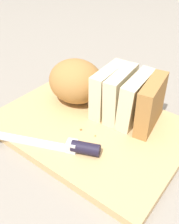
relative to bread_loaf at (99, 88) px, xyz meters
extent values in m
plane|color=gray|center=(0.02, -0.06, -0.07)|extent=(3.00, 3.00, 0.00)
cube|color=tan|center=(0.02, -0.06, -0.06)|extent=(0.41, 0.30, 0.02)
ellipsoid|color=#A8753D|center=(-0.06, -0.01, 0.00)|extent=(0.15, 0.13, 0.10)
cube|color=beige|center=(0.02, 0.01, 0.00)|extent=(0.04, 0.12, 0.11)
cube|color=beige|center=(0.05, 0.01, 0.00)|extent=(0.05, 0.12, 0.11)
cube|color=beige|center=(0.09, 0.01, 0.00)|extent=(0.05, 0.12, 0.11)
cube|color=#A8753D|center=(0.12, 0.01, 0.00)|extent=(0.05, 0.12, 0.11)
cube|color=silver|center=(-0.04, -0.19, -0.05)|extent=(0.19, 0.09, 0.00)
cylinder|color=black|center=(0.07, -0.14, -0.04)|extent=(0.06, 0.04, 0.02)
cube|color=silver|center=(0.05, -0.15, -0.04)|extent=(0.03, 0.03, 0.02)
sphere|color=tan|center=(0.06, -0.09, -0.05)|extent=(0.00, 0.00, 0.00)
sphere|color=tan|center=(-0.01, -0.01, -0.05)|extent=(0.01, 0.01, 0.01)
sphere|color=tan|center=(0.02, -0.09, -0.05)|extent=(0.01, 0.01, 0.01)
camera|label=1|loc=(0.29, -0.41, 0.29)|focal=40.52mm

